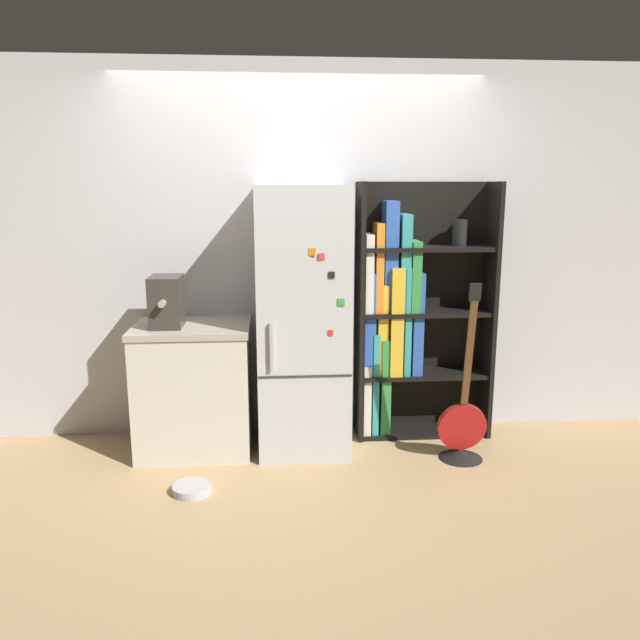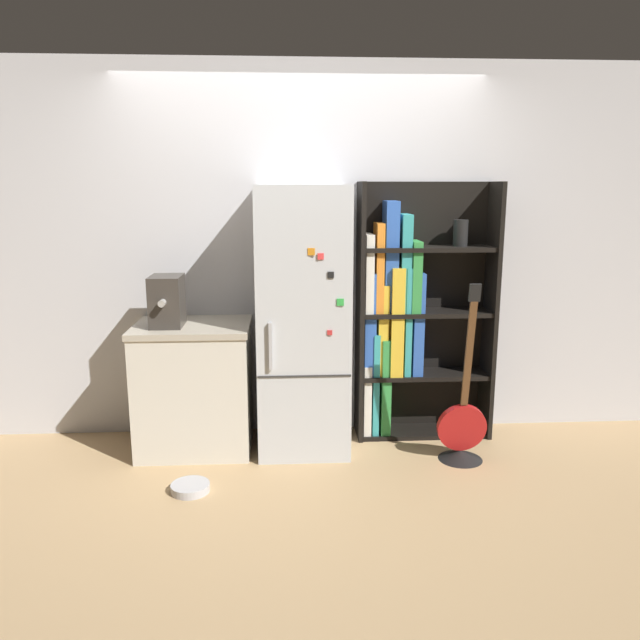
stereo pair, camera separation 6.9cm
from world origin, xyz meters
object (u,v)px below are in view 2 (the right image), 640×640
object	(u,v)px
espresso_machine	(167,301)
pet_bowl	(190,487)
guitar	(462,435)
bookshelf	(406,316)
refrigerator	(303,320)

from	to	relation	value
espresso_machine	pet_bowl	size ratio (longest dim) A/B	1.46
espresso_machine	pet_bowl	distance (m)	1.19
guitar	bookshelf	bearing A→B (deg)	121.02
refrigerator	pet_bowl	bearing A→B (deg)	-137.12
pet_bowl	refrigerator	bearing A→B (deg)	42.88
bookshelf	guitar	distance (m)	0.90
pet_bowl	bookshelf	bearing A→B (deg)	30.10
espresso_machine	guitar	world-z (taller)	espresso_machine
guitar	refrigerator	bearing A→B (deg)	163.66
bookshelf	guitar	size ratio (longest dim) A/B	1.51
bookshelf	espresso_machine	distance (m)	1.64
bookshelf	espresso_machine	bearing A→B (deg)	-172.32
refrigerator	espresso_machine	bearing A→B (deg)	-177.88
bookshelf	espresso_machine	xyz separation A→B (m)	(-1.62, -0.22, 0.17)
refrigerator	pet_bowl	distance (m)	1.27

